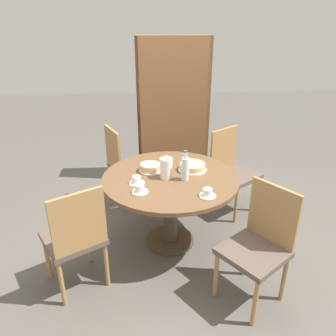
{
  "coord_description": "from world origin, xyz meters",
  "views": [
    {
      "loc": [
        -0.2,
        -2.61,
        1.99
      ],
      "look_at": [
        0.0,
        0.3,
        0.65
      ],
      "focal_mm": 35.0,
      "sensor_mm": 36.0,
      "label": 1
    }
  ],
  "objects_px": {
    "cake_main": "(192,167)",
    "cup_c": "(207,193)",
    "chair_a": "(259,243)",
    "chair_d": "(75,236)",
    "chair_c": "(125,164)",
    "water_bottle": "(185,168)",
    "chair_b": "(232,169)",
    "cup_a": "(137,181)",
    "bookshelf": "(173,117)",
    "coffee_pot": "(166,167)",
    "cake_second": "(150,168)",
    "cup_b": "(140,189)"
  },
  "relations": [
    {
      "from": "cup_b",
      "to": "cup_c",
      "type": "height_order",
      "value": "same"
    },
    {
      "from": "bookshelf",
      "to": "chair_a",
      "type": "bearing_deg",
      "value": 101.87
    },
    {
      "from": "chair_a",
      "to": "cake_second",
      "type": "relative_size",
      "value": 4.31
    },
    {
      "from": "coffee_pot",
      "to": "cake_second",
      "type": "xyz_separation_m",
      "value": [
        -0.14,
        0.15,
        -0.07
      ]
    },
    {
      "from": "chair_b",
      "to": "chair_d",
      "type": "distance_m",
      "value": 1.86
    },
    {
      "from": "chair_b",
      "to": "cup_c",
      "type": "distance_m",
      "value": 1.09
    },
    {
      "from": "chair_a",
      "to": "cup_c",
      "type": "xyz_separation_m",
      "value": [
        -0.34,
        0.33,
        0.25
      ]
    },
    {
      "from": "chair_c",
      "to": "coffee_pot",
      "type": "bearing_deg",
      "value": -178.68
    },
    {
      "from": "cup_a",
      "to": "cup_c",
      "type": "xyz_separation_m",
      "value": [
        0.56,
        -0.26,
        0.0
      ]
    },
    {
      "from": "chair_c",
      "to": "chair_b",
      "type": "bearing_deg",
      "value": -125.91
    },
    {
      "from": "chair_b",
      "to": "chair_c",
      "type": "distance_m",
      "value": 1.19
    },
    {
      "from": "chair_d",
      "to": "bookshelf",
      "type": "xyz_separation_m",
      "value": [
        0.91,
        2.0,
        0.35
      ]
    },
    {
      "from": "chair_a",
      "to": "coffee_pot",
      "type": "height_order",
      "value": "coffee_pot"
    },
    {
      "from": "chair_c",
      "to": "coffee_pot",
      "type": "relative_size",
      "value": 4.14
    },
    {
      "from": "chair_b",
      "to": "cup_c",
      "type": "height_order",
      "value": "chair_b"
    },
    {
      "from": "chair_c",
      "to": "cup_c",
      "type": "bearing_deg",
      "value": -173.94
    },
    {
      "from": "cup_b",
      "to": "cup_c",
      "type": "distance_m",
      "value": 0.54
    },
    {
      "from": "coffee_pot",
      "to": "chair_c",
      "type": "bearing_deg",
      "value": 116.45
    },
    {
      "from": "cup_c",
      "to": "water_bottle",
      "type": "bearing_deg",
      "value": 115.4
    },
    {
      "from": "cake_second",
      "to": "cup_c",
      "type": "relative_size",
      "value": 1.57
    },
    {
      "from": "coffee_pot",
      "to": "cake_main",
      "type": "distance_m",
      "value": 0.3
    },
    {
      "from": "chair_c",
      "to": "water_bottle",
      "type": "relative_size",
      "value": 3.36
    },
    {
      "from": "water_bottle",
      "to": "cup_b",
      "type": "bearing_deg",
      "value": -152.89
    },
    {
      "from": "coffee_pot",
      "to": "cake_second",
      "type": "distance_m",
      "value": 0.21
    },
    {
      "from": "chair_b",
      "to": "cake_second",
      "type": "xyz_separation_m",
      "value": [
        -0.89,
        -0.46,
        0.25
      ]
    },
    {
      "from": "bookshelf",
      "to": "cake_second",
      "type": "bearing_deg",
      "value": 76.58
    },
    {
      "from": "cup_b",
      "to": "cup_a",
      "type": "bearing_deg",
      "value": 100.37
    },
    {
      "from": "chair_a",
      "to": "chair_b",
      "type": "distance_m",
      "value": 1.3
    },
    {
      "from": "chair_a",
      "to": "cake_main",
      "type": "distance_m",
      "value": 0.95
    },
    {
      "from": "coffee_pot",
      "to": "cup_a",
      "type": "xyz_separation_m",
      "value": [
        -0.26,
        -0.09,
        -0.07
      ]
    },
    {
      "from": "water_bottle",
      "to": "cup_b",
      "type": "xyz_separation_m",
      "value": [
        -0.39,
        -0.2,
        -0.08
      ]
    },
    {
      "from": "cup_c",
      "to": "bookshelf",
      "type": "bearing_deg",
      "value": 93.77
    },
    {
      "from": "coffee_pot",
      "to": "chair_d",
      "type": "bearing_deg",
      "value": -144.75
    },
    {
      "from": "cake_main",
      "to": "cup_c",
      "type": "bearing_deg",
      "value": -84.09
    },
    {
      "from": "chair_d",
      "to": "water_bottle",
      "type": "bearing_deg",
      "value": 176.62
    },
    {
      "from": "bookshelf",
      "to": "cake_main",
      "type": "height_order",
      "value": "bookshelf"
    },
    {
      "from": "cake_second",
      "to": "chair_a",
      "type": "bearing_deg",
      "value": -47.11
    },
    {
      "from": "chair_d",
      "to": "cake_second",
      "type": "relative_size",
      "value": 4.31
    },
    {
      "from": "cup_b",
      "to": "chair_b",
      "type": "bearing_deg",
      "value": 41.04
    },
    {
      "from": "coffee_pot",
      "to": "cup_b",
      "type": "relative_size",
      "value": 1.63
    },
    {
      "from": "chair_a",
      "to": "chair_c",
      "type": "height_order",
      "value": "same"
    },
    {
      "from": "chair_d",
      "to": "cup_a",
      "type": "bearing_deg",
      "value": -169.02
    },
    {
      "from": "water_bottle",
      "to": "cake_second",
      "type": "distance_m",
      "value": 0.36
    },
    {
      "from": "cup_c",
      "to": "cup_b",
      "type": "bearing_deg",
      "value": 169.04
    },
    {
      "from": "cup_a",
      "to": "bookshelf",
      "type": "bearing_deg",
      "value": 74.37
    },
    {
      "from": "chair_b",
      "to": "cup_a",
      "type": "distance_m",
      "value": 1.26
    },
    {
      "from": "chair_c",
      "to": "cup_c",
      "type": "distance_m",
      "value": 1.41
    },
    {
      "from": "bookshelf",
      "to": "cup_b",
      "type": "distance_m",
      "value": 1.79
    },
    {
      "from": "coffee_pot",
      "to": "cup_c",
      "type": "height_order",
      "value": "coffee_pot"
    },
    {
      "from": "chair_d",
      "to": "cake_main",
      "type": "xyz_separation_m",
      "value": [
        0.98,
        0.65,
        0.25
      ]
    }
  ]
}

